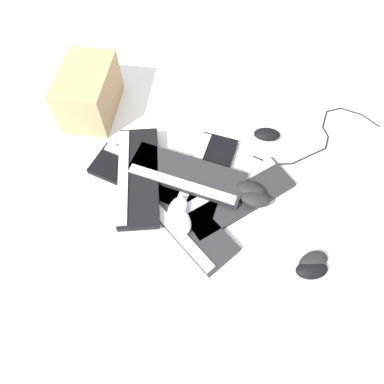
{
  "coord_description": "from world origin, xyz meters",
  "views": [
    {
      "loc": [
        -0.31,
        0.58,
        1.14
      ],
      "look_at": [
        -0.02,
        0.01,
        0.03
      ],
      "focal_mm": 32.0,
      "sensor_mm": 36.0,
      "label": 1
    }
  ],
  "objects": [
    {
      "name": "mouse_3",
      "position": [
        -0.25,
        -0.06,
        0.05
      ],
      "size": [
        0.12,
        0.09,
        0.04
      ],
      "primitive_type": "ellipsoid",
      "rotation": [
        0.0,
        0.0,
        3.37
      ],
      "color": "black",
      "rests_on": "keyboard_2"
    },
    {
      "name": "cardboard_box",
      "position": [
        0.56,
        -0.18,
        0.1
      ],
      "size": [
        0.29,
        0.35,
        0.21
      ],
      "primitive_type": "cube",
      "rotation": [
        0.0,
        0.0,
        1.91
      ],
      "color": "tan",
      "rests_on": "ground"
    },
    {
      "name": "ground_plane",
      "position": [
        0.0,
        0.0,
        0.0
      ],
      "size": [
        3.2,
        3.2,
        0.0
      ],
      "primitive_type": "plane",
      "color": "white"
    },
    {
      "name": "keyboard_3",
      "position": [
        -0.04,
        -0.07,
        0.01
      ],
      "size": [
        0.22,
        0.46,
        0.03
      ],
      "color": "black",
      "rests_on": "ground"
    },
    {
      "name": "mouse_1",
      "position": [
        -0.52,
        0.09,
        0.02
      ],
      "size": [
        0.13,
        0.12,
        0.04
      ],
      "primitive_type": "ellipsoid",
      "rotation": [
        0.0,
        0.0,
        0.6
      ],
      "color": "black",
      "rests_on": "ground"
    },
    {
      "name": "keyboard_5",
      "position": [
        0.03,
        -0.04,
        0.04
      ],
      "size": [
        0.46,
        0.2,
        0.03
      ],
      "color": "#232326",
      "rests_on": "keyboard_3"
    },
    {
      "name": "mouse_6",
      "position": [
        -0.05,
        0.14,
        0.05
      ],
      "size": [
        0.13,
        0.12,
        0.04
      ],
      "primitive_type": "ellipsoid",
      "rotation": [
        0.0,
        0.0,
        2.42
      ],
      "color": "#B7B7BC",
      "rests_on": "keyboard_1"
    },
    {
      "name": "keyboard_2",
      "position": [
        -0.18,
        -0.06,
        0.01
      ],
      "size": [
        0.35,
        0.45,
        0.03
      ],
      "color": "#232326",
      "rests_on": "ground"
    },
    {
      "name": "cable_0",
      "position": [
        -0.38,
        -0.49,
        0.0
      ],
      "size": [
        0.43,
        0.44,
        0.01
      ],
      "color": "black",
      "rests_on": "ground"
    },
    {
      "name": "keyboard_4",
      "position": [
        0.19,
        0.05,
        0.04
      ],
      "size": [
        0.36,
        0.45,
        0.03
      ],
      "color": "black",
      "rests_on": "keyboard_0"
    },
    {
      "name": "mouse_0",
      "position": [
        -0.02,
        0.11,
        0.05
      ],
      "size": [
        0.08,
        0.12,
        0.04
      ],
      "primitive_type": "ellipsoid",
      "rotation": [
        0.0,
        0.0,
        4.85
      ],
      "color": "silver",
      "rests_on": "keyboard_1"
    },
    {
      "name": "keyboard_1",
      "position": [
        -0.04,
        0.12,
        0.01
      ],
      "size": [
        0.46,
        0.31,
        0.03
      ],
      "color": "#232326",
      "rests_on": "ground"
    },
    {
      "name": "mouse_4",
      "position": [
        -0.22,
        -0.08,
        0.05
      ],
      "size": [
        0.11,
        0.07,
        0.04
      ],
      "primitive_type": "ellipsoid",
      "rotation": [
        0.0,
        0.0,
        3.17
      ],
      "color": "black",
      "rests_on": "keyboard_2"
    },
    {
      "name": "mouse_5",
      "position": [
        -0.17,
        -0.38,
        0.02
      ],
      "size": [
        0.13,
        0.1,
        0.04
      ],
      "primitive_type": "ellipsoid",
      "rotation": [
        0.0,
        0.0,
        3.53
      ],
      "color": "black",
      "rests_on": "ground"
    },
    {
      "name": "mouse_2",
      "position": [
        -0.51,
        0.06,
        0.02
      ],
      "size": [
        0.12,
        0.13,
        0.04
      ],
      "primitive_type": "ellipsoid",
      "rotation": [
        0.0,
        0.0,
        4.07
      ],
      "color": "black",
      "rests_on": "ground"
    },
    {
      "name": "keyboard_0",
      "position": [
        0.17,
        0.03,
        0.01
      ],
      "size": [
        0.45,
        0.17,
        0.03
      ],
      "color": "black",
      "rests_on": "ground"
    }
  ]
}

